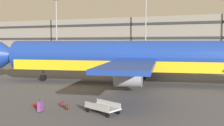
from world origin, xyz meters
TOP-DOWN VIEW (x-y plane):
  - ground_plane at (0.00, 0.00)m, footprint 600.00×600.00m
  - terminal_structure at (0.00, 52.96)m, footprint 153.53×16.47m
  - airliner at (-3.77, -1.28)m, footprint 37.91×30.68m
  - light_mast_far_left at (-41.40, 38.92)m, footprint 1.80×0.50m
  - light_mast_left at (-12.24, 38.92)m, footprint 1.80×0.50m
  - suitcase_scuffed at (-6.65, -16.51)m, footprint 0.30×0.48m
  - suitcase_small at (-7.81, -15.32)m, footprint 0.81×0.65m
  - backpack_black at (-6.05, -14.52)m, footprint 0.37×0.36m
  - backpack_laid_flat at (-7.09, -15.87)m, footprint 0.35×0.24m
  - backpack_large at (-5.17, -15.13)m, footprint 0.34×0.32m
  - baggage_cart at (-2.17, -15.10)m, footprint 3.31×2.18m

SIDE VIEW (x-z plane):
  - ground_plane at x=0.00m, z-range 0.00..0.00m
  - suitcase_small at x=-7.81m, z-range 0.00..0.23m
  - backpack_large at x=-5.17m, z-range -0.03..0.43m
  - backpack_black at x=-6.05m, z-range -0.03..0.44m
  - backpack_laid_flat at x=-7.09m, z-range -0.03..0.47m
  - suitcase_scuffed at x=-6.65m, z-range -0.04..0.89m
  - baggage_cart at x=-2.17m, z-range 0.02..0.84m
  - airliner at x=-3.77m, z-range -2.41..8.92m
  - terminal_structure at x=0.00m, z-range 0.00..12.91m
  - light_mast_far_left at x=-41.40m, z-range 1.65..20.85m
  - light_mast_left at x=-12.24m, z-range 1.70..24.22m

